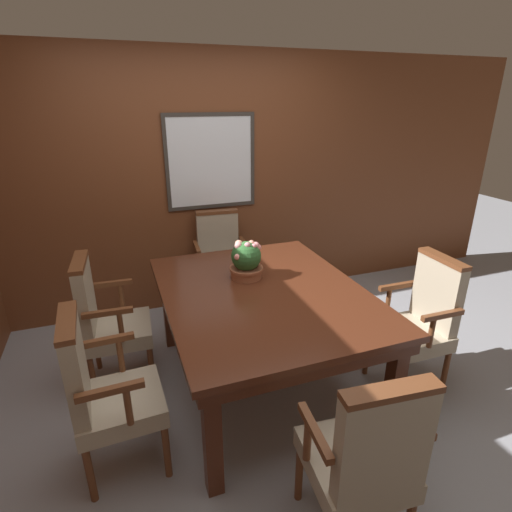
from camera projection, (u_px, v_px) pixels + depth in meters
ground_plane at (263, 400)px, 2.86m from camera, size 14.00×14.00×0.00m
wall_back at (202, 186)px, 3.87m from camera, size 7.20×0.08×2.45m
dining_table at (263, 302)px, 2.79m from camera, size 1.35×1.71×0.78m
chair_left_far at (106, 318)px, 2.87m from camera, size 0.49×0.51×1.01m
chair_right_near at (420, 318)px, 2.86m from camera, size 0.47×0.50×1.01m
chair_head_near at (365, 456)px, 1.76m from camera, size 0.52×0.50×1.01m
chair_left_near at (104, 390)px, 2.16m from camera, size 0.48×0.51×1.01m
chair_head_far at (220, 259)px, 3.92m from camera, size 0.52×0.49×1.01m
potted_plant at (246, 260)px, 2.92m from camera, size 0.25×0.25×0.29m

